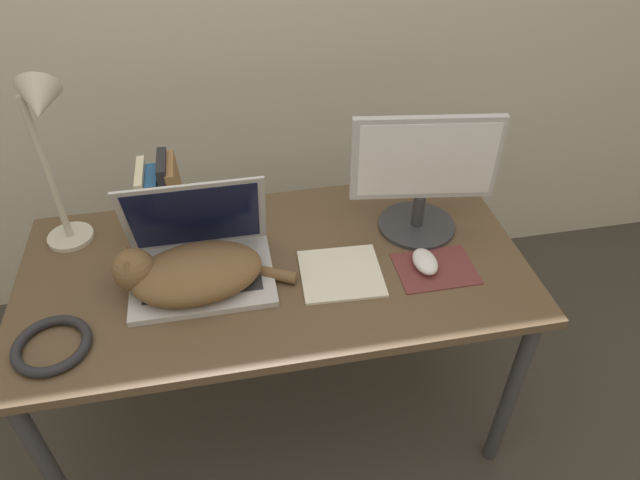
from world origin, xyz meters
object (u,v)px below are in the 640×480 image
(external_monitor, at_px, (423,175))
(cable_coil, at_px, (52,345))
(cat, at_px, (189,272))
(notepad, at_px, (341,273))
(desk_lamp, at_px, (45,135))
(laptop, at_px, (200,258))
(computer_mouse, at_px, (425,261))
(book_row, at_px, (163,198))

(external_monitor, relative_size, cable_coil, 2.22)
(cat, distance_m, cable_coil, 0.36)
(external_monitor, distance_m, notepad, 0.36)
(desk_lamp, bearing_deg, cat, -38.85)
(laptop, height_order, external_monitor, external_monitor)
(laptop, height_order, notepad, laptop)
(computer_mouse, height_order, desk_lamp, desk_lamp)
(cat, height_order, book_row, book_row)
(cat, distance_m, external_monitor, 0.70)
(desk_lamp, height_order, notepad, desk_lamp)
(laptop, bearing_deg, cat, -117.58)
(computer_mouse, bearing_deg, cat, 176.62)
(book_row, bearing_deg, notepad, -33.22)
(external_monitor, bearing_deg, cat, -168.20)
(notepad, bearing_deg, desk_lamp, 159.08)
(cable_coil, bearing_deg, book_row, 58.04)
(external_monitor, distance_m, book_row, 0.75)
(book_row, relative_size, desk_lamp, 0.45)
(cat, relative_size, book_row, 2.00)
(laptop, height_order, cat, laptop)
(laptop, height_order, computer_mouse, laptop)
(cable_coil, bearing_deg, external_monitor, 15.83)
(desk_lamp, distance_m, notepad, 0.84)
(external_monitor, xyz_separation_m, book_row, (-0.74, 0.14, -0.08))
(cat, height_order, computer_mouse, cat)
(book_row, bearing_deg, desk_lamp, -172.27)
(laptop, distance_m, computer_mouse, 0.61)
(laptop, xyz_separation_m, cable_coil, (-0.36, -0.20, -0.04))
(external_monitor, bearing_deg, book_row, 168.99)
(desk_lamp, bearing_deg, notepad, -20.92)
(cat, xyz_separation_m, external_monitor, (0.67, 0.14, 0.13))
(external_monitor, distance_m, computer_mouse, 0.25)
(cable_coil, height_order, notepad, cable_coil)
(computer_mouse, bearing_deg, external_monitor, 78.69)
(computer_mouse, xyz_separation_m, desk_lamp, (-0.95, 0.29, 0.34))
(computer_mouse, relative_size, cable_coil, 0.57)
(external_monitor, relative_size, desk_lamp, 0.79)
(laptop, distance_m, book_row, 0.25)
(cat, bearing_deg, cable_coil, -156.51)
(cat, height_order, desk_lamp, desk_lamp)
(laptop, height_order, book_row, laptop)
(computer_mouse, xyz_separation_m, cable_coil, (-0.97, -0.11, -0.01))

